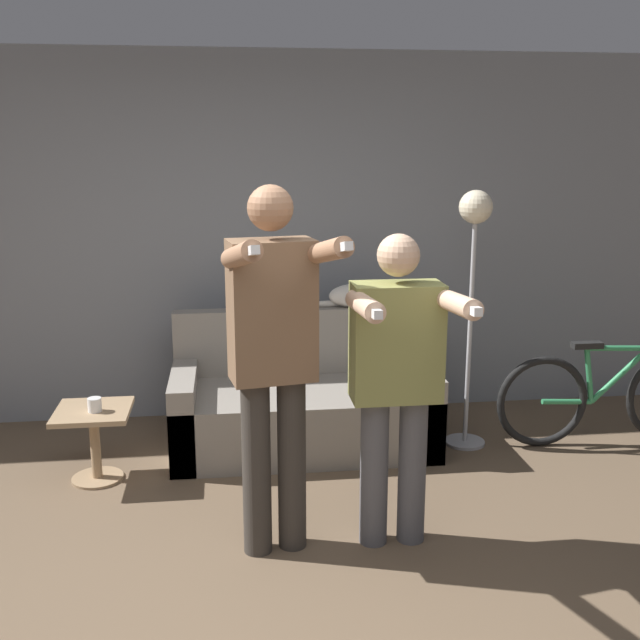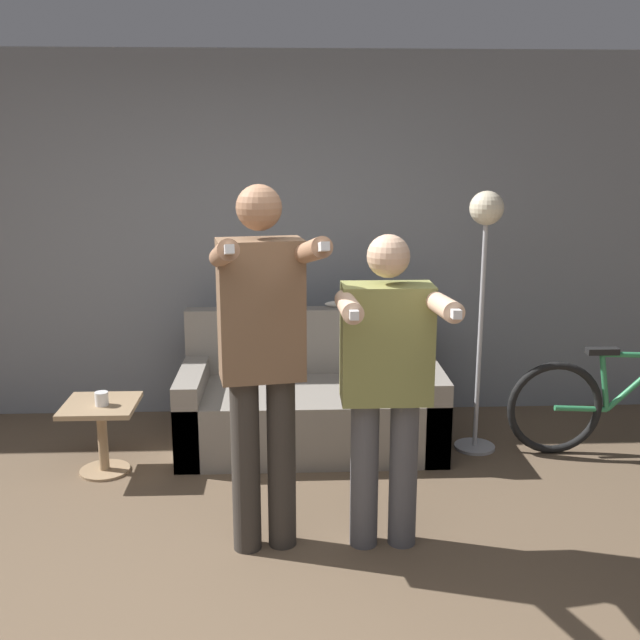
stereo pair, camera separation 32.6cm
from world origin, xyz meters
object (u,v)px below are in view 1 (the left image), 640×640
at_px(cat, 356,295).
at_px(couch, 303,405).
at_px(floor_lamp, 474,250).
at_px(person_right, 397,372).
at_px(cup, 95,405).
at_px(bicycle, 607,396).
at_px(side_table, 94,429).
at_px(person_left, 273,350).

bearing_deg(cat, couch, -142.74).
height_order(cat, floor_lamp, floor_lamp).
distance_m(couch, person_right, 1.51).
distance_m(cup, bicycle, 3.29).
bearing_deg(cup, person_right, -29.52).
xyz_separation_m(person_right, bicycle, (1.69, 1.09, -0.58)).
height_order(side_table, bicycle, bicycle).
bearing_deg(person_left, person_right, -9.92).
xyz_separation_m(cat, bicycle, (1.61, -0.55, -0.62)).
distance_m(floor_lamp, cup, 2.50).
distance_m(couch, person_left, 1.56).
height_order(side_table, cup, cup).
bearing_deg(side_table, cup, -60.77).
xyz_separation_m(floor_lamp, bicycle, (0.93, -0.10, -0.98)).
height_order(cup, bicycle, bicycle).
distance_m(couch, side_table, 1.35).
bearing_deg(person_left, cat, 57.91).
distance_m(person_right, cat, 1.65).
bearing_deg(person_left, floor_lamp, 31.75).
height_order(couch, side_table, couch).
bearing_deg(cup, bicycle, 3.43).
relative_size(floor_lamp, side_table, 3.80).
bearing_deg(cup, floor_lamp, 7.21).
height_order(person_right, cat, person_right).
height_order(cat, cup, cat).
relative_size(couch, cup, 20.73).
xyz_separation_m(couch, cat, (0.41, 0.31, 0.68)).
xyz_separation_m(person_left, cup, (-1.00, 0.90, -0.55)).
distance_m(person_left, cat, 1.78).
distance_m(person_right, cup, 1.87).
xyz_separation_m(couch, person_right, (0.32, -1.33, 0.63)).
xyz_separation_m(person_left, bicycle, (2.28, 1.09, -0.71)).
distance_m(couch, bicycle, 2.03).
bearing_deg(person_right, person_left, 179.73).
xyz_separation_m(cat, floor_lamp, (0.67, -0.45, 0.36)).
relative_size(couch, bicycle, 1.12).
relative_size(couch, side_table, 3.83).
relative_size(cat, side_table, 1.12).
bearing_deg(couch, person_left, -101.35).
xyz_separation_m(person_right, side_table, (-1.61, 0.93, -0.58)).
bearing_deg(couch, side_table, -162.66).
bearing_deg(couch, floor_lamp, -7.39).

